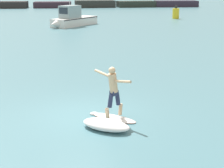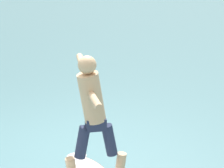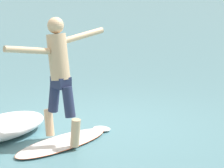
% 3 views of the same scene
% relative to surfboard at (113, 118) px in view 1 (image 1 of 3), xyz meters
% --- Properties ---
extents(ground_plane, '(200.00, 200.00, 0.00)m').
position_rel_surfboard_xyz_m(ground_plane, '(-0.99, 0.52, -0.03)').
color(ground_plane, teal).
extents(rock_jetty_breakwater, '(57.07, 4.46, 1.49)m').
position_rel_surfboard_xyz_m(rock_jetty_breakwater, '(-3.46, 62.52, 0.61)').
color(rock_jetty_breakwater, '#272B29').
rests_on(rock_jetty_breakwater, ground).
extents(surfboard, '(1.71, 1.59, 0.19)m').
position_rel_surfboard_xyz_m(surfboard, '(0.00, 0.00, 0.00)').
color(surfboard, white).
rests_on(surfboard, ground).
extents(surfer, '(1.12, 1.36, 1.81)m').
position_rel_surfboard_xyz_m(surfer, '(-0.01, -0.05, 1.10)').
color(surfer, '#D3AF86').
rests_on(surfer, surfboard).
extents(fishing_boat_near_jetty, '(5.59, 6.35, 3.15)m').
position_rel_surfboard_xyz_m(fishing_boat_near_jetty, '(-0.60, 29.61, 0.74)').
color(fishing_boat_near_jetty, white).
rests_on(fishing_boat_near_jetty, ground).
extents(channel_marker_buoy, '(0.88, 0.88, 1.72)m').
position_rel_surfboard_xyz_m(channel_marker_buoy, '(13.30, 36.86, 0.68)').
color(channel_marker_buoy, yellow).
rests_on(channel_marker_buoy, ground).
extents(wave_foam_at_tail, '(1.83, 1.64, 0.31)m').
position_rel_surfboard_xyz_m(wave_foam_at_tail, '(-0.36, -0.96, 0.13)').
color(wave_foam_at_tail, white).
rests_on(wave_foam_at_tail, ground).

